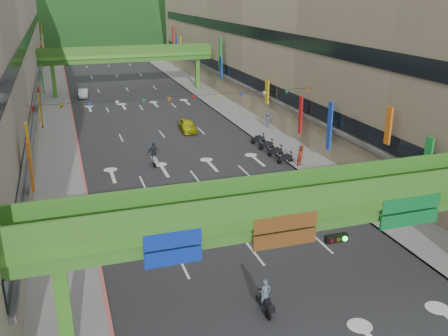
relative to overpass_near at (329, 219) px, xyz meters
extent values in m
cube|color=#28282B|center=(-0.93, 44.62, -5.20)|extent=(18.00, 140.00, 0.02)
cube|color=gray|center=(-11.93, 44.62, -5.13)|extent=(4.00, 140.00, 0.15)
cube|color=gray|center=(10.07, 44.62, -5.13)|extent=(4.00, 140.00, 0.15)
cube|color=#CC5959|center=(-10.03, 44.62, -5.12)|extent=(0.20, 140.00, 0.18)
cube|color=gray|center=(8.17, 44.62, -5.12)|extent=(0.20, 140.00, 0.18)
cube|color=black|center=(-13.88, 44.62, -1.01)|extent=(0.08, 90.25, 1.40)
cube|color=black|center=(-13.88, 44.62, 4.99)|extent=(0.08, 90.25, 1.40)
cube|color=gray|center=(18.07, 44.62, 4.29)|extent=(12.00, 95.00, 19.00)
cube|color=black|center=(12.02, 44.62, -1.01)|extent=(0.08, 90.25, 1.40)
cube|color=black|center=(12.02, 44.62, 4.99)|extent=(0.08, 90.25, 1.40)
cube|color=#4C9E2D|center=(-0.93, 0.62, 0.54)|extent=(28.00, 2.20, 0.50)
cube|color=#387223|center=(-0.93, 0.62, -0.06)|extent=(28.00, 1.76, 0.70)
cube|color=#4C9E2D|center=(-11.93, 0.62, -2.81)|extent=(0.60, 0.60, 4.80)
cube|color=#387223|center=(-0.93, -0.42, 1.34)|extent=(28.00, 0.12, 1.10)
cube|color=#387223|center=(-0.93, 1.66, 1.34)|extent=(28.00, 0.12, 1.10)
cube|color=navy|center=(-7.43, -0.46, -0.06)|extent=(2.40, 0.12, 1.50)
cube|color=#593314|center=(-2.43, -0.46, -0.06)|extent=(3.00, 0.12, 1.50)
cube|color=#0C5926|center=(4.07, -0.46, -0.06)|extent=(3.20, 0.12, 1.50)
cube|color=black|center=(0.07, -0.61, -0.71)|extent=(1.10, 0.28, 0.35)
cube|color=#4C9E2D|center=(-0.93, 59.62, 0.54)|extent=(28.00, 2.20, 0.50)
cube|color=#387223|center=(-0.93, 59.62, -0.06)|extent=(28.00, 1.76, 0.70)
cube|color=#4C9E2D|center=(-11.93, 59.62, -2.81)|extent=(0.60, 0.60, 4.80)
cube|color=#4C9E2D|center=(10.07, 59.62, -2.81)|extent=(0.60, 0.60, 4.80)
cube|color=#387223|center=(-0.93, 58.58, 1.34)|extent=(28.00, 0.12, 1.10)
cube|color=#387223|center=(-0.93, 60.66, 1.34)|extent=(28.00, 0.12, 1.10)
ellipsoid|color=#1C4419|center=(-15.93, 154.62, -5.21)|extent=(168.00, 140.00, 112.00)
ellipsoid|color=#1C4419|center=(24.07, 174.62, -5.21)|extent=(208.00, 176.00, 128.00)
cylinder|color=black|center=(-0.93, 24.62, 0.99)|extent=(26.00, 0.03, 0.03)
cone|color=red|center=(-13.43, 24.62, 0.74)|extent=(0.36, 0.36, 0.40)
cone|color=gold|center=(-11.16, 24.62, 0.74)|extent=(0.36, 0.36, 0.40)
cone|color=#193FB2|center=(-8.89, 24.62, 0.74)|extent=(0.36, 0.36, 0.40)
cone|color=silver|center=(-6.61, 24.62, 0.74)|extent=(0.36, 0.36, 0.40)
cone|color=#198C33|center=(-4.34, 24.62, 0.74)|extent=(0.36, 0.36, 0.40)
cone|color=orange|center=(-2.07, 24.62, 0.74)|extent=(0.36, 0.36, 0.40)
cone|color=red|center=(0.20, 24.62, 0.74)|extent=(0.36, 0.36, 0.40)
cone|color=gold|center=(2.48, 24.62, 0.74)|extent=(0.36, 0.36, 0.40)
cone|color=#193FB2|center=(4.75, 24.62, 0.74)|extent=(0.36, 0.36, 0.40)
cone|color=silver|center=(7.02, 24.62, 0.74)|extent=(0.36, 0.36, 0.40)
cone|color=#198C33|center=(9.29, 24.62, 0.74)|extent=(0.36, 0.36, 0.40)
cone|color=orange|center=(11.57, 24.62, 0.74)|extent=(0.36, 0.36, 0.40)
cube|color=black|center=(-2.62, 1.00, -4.66)|extent=(0.53, 1.34, 0.35)
cube|color=black|center=(-2.62, 1.00, -4.41)|extent=(0.37, 0.59, 0.18)
cube|color=black|center=(-2.55, 1.54, -4.16)|extent=(0.55, 0.14, 0.06)
cylinder|color=black|center=(-2.55, 1.54, -4.96)|extent=(0.17, 0.51, 0.50)
cylinder|color=black|center=(-2.70, 0.45, -4.96)|extent=(0.17, 0.51, 0.50)
imported|color=#485665|center=(-2.62, 1.00, -4.09)|extent=(0.60, 0.44, 1.52)
cube|color=black|center=(-0.12, 12.74, -4.66)|extent=(0.61, 1.34, 0.35)
cube|color=black|center=(-0.12, 12.74, -4.41)|extent=(0.41, 0.60, 0.18)
cube|color=black|center=(-0.24, 13.28, -4.16)|extent=(0.55, 0.17, 0.06)
cylinder|color=black|center=(-0.24, 13.28, -4.96)|extent=(0.20, 0.51, 0.50)
cylinder|color=black|center=(-0.01, 12.20, -4.96)|extent=(0.20, 0.51, 0.50)
imported|color=maroon|center=(-0.12, 12.74, -4.09)|extent=(0.85, 0.72, 1.54)
cube|color=#9A99A1|center=(-3.70, 24.49, -4.66)|extent=(0.50, 1.33, 0.35)
cube|color=#9A99A1|center=(-3.70, 24.49, -4.41)|extent=(0.36, 0.58, 0.18)
cube|color=#9A99A1|center=(-3.64, 25.03, -4.16)|extent=(0.55, 0.12, 0.06)
cylinder|color=black|center=(-3.64, 25.03, -4.96)|extent=(0.16, 0.51, 0.50)
cylinder|color=black|center=(-3.77, 23.94, -4.96)|extent=(0.16, 0.51, 0.50)
imported|color=#212931|center=(-3.70, 24.49, -3.92)|extent=(1.14, 0.58, 1.87)
cube|color=maroon|center=(-7.01, 13.84, -4.66)|extent=(0.46, 1.33, 0.35)
cube|color=maroon|center=(-7.01, 13.84, -4.41)|extent=(0.35, 0.57, 0.18)
cube|color=maroon|center=(-7.06, 14.39, -4.16)|extent=(0.55, 0.11, 0.06)
cylinder|color=black|center=(-7.06, 14.39, -4.96)|extent=(0.14, 0.51, 0.50)
cylinder|color=black|center=(-6.96, 13.30, -4.96)|extent=(0.14, 0.51, 0.50)
imported|color=#37393E|center=(-7.01, 13.84, -3.92)|extent=(0.96, 0.67, 1.86)
cube|color=black|center=(7.87, 21.32, -4.66)|extent=(1.32, 0.45, 0.35)
cube|color=black|center=(7.87, 21.32, -4.41)|extent=(0.57, 0.34, 0.18)
cube|color=black|center=(8.42, 21.28, -4.16)|extent=(0.10, 0.55, 0.06)
cylinder|color=black|center=(8.42, 21.28, -4.96)|extent=(0.51, 0.14, 0.50)
cylinder|color=black|center=(7.32, 21.36, -4.96)|extent=(0.51, 0.14, 0.50)
cube|color=black|center=(7.87, 23.52, -4.66)|extent=(1.32, 0.45, 0.35)
cube|color=black|center=(7.87, 23.52, -4.41)|extent=(0.57, 0.34, 0.18)
cube|color=black|center=(8.42, 23.48, -4.16)|extent=(0.10, 0.55, 0.06)
cylinder|color=black|center=(8.42, 23.48, -4.96)|extent=(0.51, 0.14, 0.50)
cylinder|color=black|center=(7.32, 23.56, -4.96)|extent=(0.51, 0.14, 0.50)
cube|color=black|center=(7.87, 25.72, -4.66)|extent=(1.32, 0.45, 0.35)
cube|color=black|center=(7.87, 25.72, -4.41)|extent=(0.57, 0.34, 0.18)
cube|color=black|center=(8.42, 25.68, -4.16)|extent=(0.10, 0.55, 0.06)
cylinder|color=black|center=(8.42, 25.68, -4.96)|extent=(0.51, 0.14, 0.50)
cylinder|color=black|center=(7.32, 25.76, -4.96)|extent=(0.51, 0.14, 0.50)
cube|color=black|center=(7.87, 27.92, -4.66)|extent=(1.32, 0.45, 0.35)
cube|color=black|center=(7.87, 27.92, -4.41)|extent=(0.57, 0.34, 0.18)
cube|color=black|center=(8.42, 27.88, -4.16)|extent=(0.10, 0.55, 0.06)
cylinder|color=black|center=(8.42, 27.88, -4.96)|extent=(0.51, 0.14, 0.50)
cylinder|color=black|center=(7.32, 27.96, -4.96)|extent=(0.51, 0.14, 0.50)
imported|color=#A8A9B0|center=(-7.93, 58.08, -4.57)|extent=(1.67, 3.94, 1.27)
imported|color=#B6BD10|center=(2.07, 34.90, -4.51)|extent=(1.87, 4.15, 1.38)
imported|color=#A7371D|center=(8.87, 20.09, -4.28)|extent=(1.13, 1.05, 1.86)
imported|color=black|center=(11.05, 8.14, -4.44)|extent=(0.97, 0.66, 1.52)
imported|color=#3B4463|center=(11.18, 33.29, -4.32)|extent=(0.92, 0.69, 1.77)
camera|label=1|loc=(-11.09, -18.18, 9.89)|focal=40.00mm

